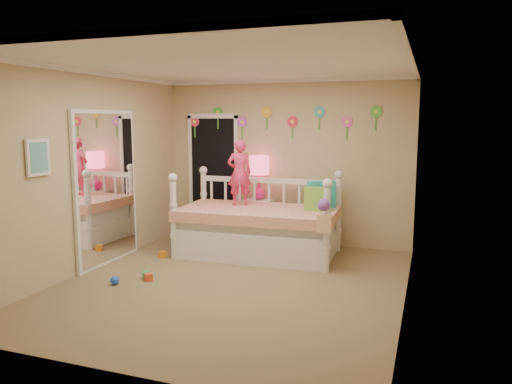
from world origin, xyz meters
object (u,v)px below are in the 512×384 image
at_px(daybed, 258,213).
at_px(table_lamp, 259,171).
at_px(child, 239,173).
at_px(nightstand, 259,221).

xyz_separation_m(daybed, table_lamp, (-0.23, 0.70, 0.54)).
distance_m(child, table_lamp, 0.57).
height_order(daybed, nightstand, daybed).
xyz_separation_m(daybed, nightstand, (-0.23, 0.70, -0.27)).
xyz_separation_m(daybed, child, (-0.35, 0.15, 0.56)).
bearing_deg(table_lamp, daybed, -71.87).
distance_m(daybed, table_lamp, 0.92).
height_order(child, nightstand, child).
distance_m(nightstand, table_lamp, 0.82).
xyz_separation_m(nightstand, table_lamp, (0.00, -0.00, 0.82)).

